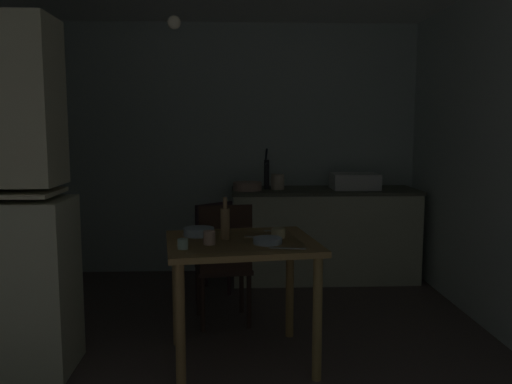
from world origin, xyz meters
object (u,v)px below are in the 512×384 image
Objects in this scene: serving_bowl_wide at (199,232)px; teacup_cream at (278,233)px; chair_by_counter at (206,246)px; dining_table at (241,259)px; glass_bottle at (225,222)px; mixing_bowl_counter at (247,186)px; hand_pump at (267,171)px; sink_basin at (355,181)px; chair_far_side at (224,262)px.

serving_bowl_wide is 2.23× the size of teacup_cream.
chair_by_counter is 1.39m from teacup_cream.
glass_bottle is at bearing 156.06° from dining_table.
mixing_bowl_counter is 1.73m from glass_bottle.
hand_pump reaches higher than dining_table.
chair_far_side is at bearing -136.10° from sink_basin.
mixing_bowl_counter reaches higher than chair_by_counter.
chair_by_counter is (-0.37, -0.46, -0.47)m from mixing_bowl_counter.
sink_basin is 1.66× the size of glass_bottle.
chair_far_side is at bearing 71.66° from serving_bowl_wide.
dining_table is 0.29m from teacup_cream.
sink_basin is at bearing 2.77° from mixing_bowl_counter.
chair_by_counter is at bearing -160.08° from sink_basin.
chair_by_counter is (-0.56, -0.55, -0.60)m from hand_pump.
mixing_bowl_counter is 0.32× the size of chair_by_counter.
glass_bottle reaches higher than chair_by_counter.
glass_bottle is at bearing -81.63° from chair_by_counter.
hand_pump is 1.92m from dining_table.
dining_table is 3.79× the size of glass_bottle.
chair_by_counter is at bearing -129.14° from mixing_bowl_counter.
chair_far_side is (-0.21, -1.14, -0.44)m from mixing_bowl_counter.
chair_far_side is at bearing 100.79° from dining_table.
serving_bowl_wide is (-1.39, -1.65, -0.15)m from sink_basin.
chair_far_side is at bearing -107.71° from hand_pump.
hand_pump reaches higher than chair_far_side.
chair_far_side is at bearing -100.29° from mixing_bowl_counter.
sink_basin reaches higher than dining_table.
sink_basin is 0.85m from hand_pump.
hand_pump reaches higher than glass_bottle.
sink_basin is 0.44× the size of dining_table.
dining_table is at bearing -23.94° from glass_bottle.
glass_bottle reaches higher than mixing_bowl_counter.
dining_table is at bearing -77.68° from chair_by_counter.
mixing_bowl_counter is at bearing 83.74° from glass_bottle.
dining_table is (-1.12, -1.81, -0.30)m from sink_basin.
sink_basin is 2.15m from dining_table.
mixing_bowl_counter is 0.75m from chair_by_counter.
mixing_bowl_counter is 1.78m from dining_table.
chair_by_counter is at bearing 90.71° from serving_bowl_wide.
dining_table is 5.09× the size of serving_bowl_wide.
hand_pump reaches higher than teacup_cream.
chair_far_side is 0.73m from teacup_cream.
teacup_cream is at bearing -67.18° from chair_by_counter.
chair_far_side is at bearing 122.65° from teacup_cream.
teacup_cream is (0.15, -1.69, -0.11)m from mixing_bowl_counter.
chair_far_side is (-0.40, -1.24, -0.57)m from hand_pump.
hand_pump is 1.47× the size of glass_bottle.
chair_far_side is (-1.24, -1.19, -0.48)m from sink_basin.
hand_pump reaches higher than sink_basin.
serving_bowl_wide reaches higher than dining_table.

